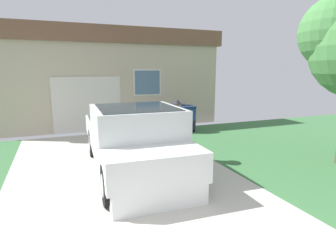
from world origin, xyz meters
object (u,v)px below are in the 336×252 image
Objects in this scene: person_with_hat at (177,128)px; wheeled_trash_bin at (186,118)px; house_with_garage at (103,77)px; handbag at (175,161)px; pickup_truck at (135,143)px.

wheeled_trash_bin is at bearing -140.60° from person_with_hat.
wheeled_trash_bin is at bearing -58.24° from house_with_garage.
house_with_garage reaches higher than person_with_hat.
person_with_hat is 3.93m from wheeled_trash_bin.
house_with_garage reaches higher than handbag.
handbag is at bearing 36.64° from person_with_hat.
pickup_truck is 1.24m from handbag.
house_with_garage is at bearing 93.50° from handbag.
person_with_hat is (1.28, 0.39, 0.21)m from pickup_truck.
person_with_hat reaches higher than wheeled_trash_bin.
pickup_truck reaches higher than handbag.
person_with_hat reaches higher than pickup_truck.
handbag is (-0.20, -0.33, -0.81)m from person_with_hat.
house_with_garage is at bearing -91.59° from pickup_truck.
wheeled_trash_bin is at bearing -127.18° from pickup_truck.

